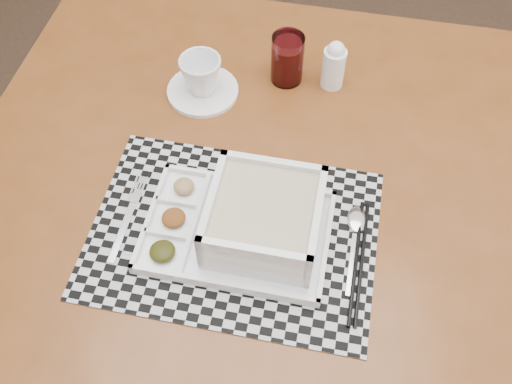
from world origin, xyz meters
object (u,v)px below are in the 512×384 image
dining_table (243,206)px  juice_glass (287,60)px  creamer_bottle (334,65)px  cup (201,75)px  serving_tray (256,222)px

dining_table → juice_glass: juice_glass is taller
dining_table → creamer_bottle: bearing=60.5°
cup → juice_glass: juice_glass is taller
dining_table → serving_tray: (0.04, -0.11, 0.13)m
juice_glass → serving_tray: bearing=-93.1°
dining_table → cup: size_ratio=13.61×
dining_table → creamer_bottle: 0.35m
juice_glass → creamer_bottle: 0.10m
dining_table → juice_glass: (0.06, 0.28, 0.13)m
serving_tray → cup: (-0.15, 0.33, 0.01)m
serving_tray → creamer_bottle: bearing=73.2°
dining_table → cup: bearing=116.7°
dining_table → cup: (-0.11, 0.22, 0.13)m
creamer_bottle → juice_glass: bearing=176.4°
serving_tray → cup: serving_tray is taller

